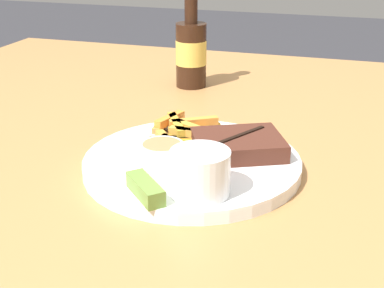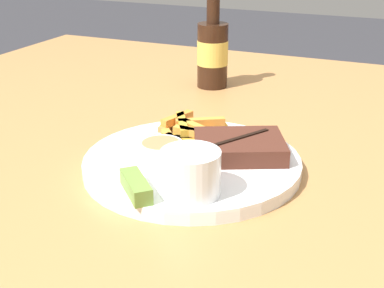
{
  "view_description": "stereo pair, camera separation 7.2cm",
  "coord_description": "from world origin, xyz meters",
  "px_view_note": "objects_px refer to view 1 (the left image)",
  "views": [
    {
      "loc": [
        0.2,
        -0.63,
        1.07
      ],
      "look_at": [
        0.0,
        0.0,
        0.79
      ],
      "focal_mm": 50.0,
      "sensor_mm": 36.0,
      "label": 1
    },
    {
      "loc": [
        0.26,
        -0.61,
        1.07
      ],
      "look_at": [
        0.0,
        0.0,
        0.79
      ],
      "focal_mm": 50.0,
      "sensor_mm": 36.0,
      "label": 2
    }
  ],
  "objects_px": {
    "dinner_plate": "(192,163)",
    "beer_bottle": "(191,51)",
    "steak_portion": "(238,145)",
    "coleslaw_cup": "(200,170)",
    "fork_utensil": "(158,140)",
    "pickle_spear": "(145,189)",
    "dipping_sauce_cup": "(162,152)"
  },
  "relations": [
    {
      "from": "dipping_sauce_cup",
      "to": "pickle_spear",
      "type": "xyz_separation_m",
      "value": [
        0.01,
        -0.1,
        -0.0
      ]
    },
    {
      "from": "dinner_plate",
      "to": "dipping_sauce_cup",
      "type": "xyz_separation_m",
      "value": [
        -0.03,
        -0.03,
        0.02
      ]
    },
    {
      "from": "dinner_plate",
      "to": "pickle_spear",
      "type": "relative_size",
      "value": 4.57
    },
    {
      "from": "dinner_plate",
      "to": "beer_bottle",
      "type": "bearing_deg",
      "value": 107.51
    },
    {
      "from": "dinner_plate",
      "to": "beer_bottle",
      "type": "xyz_separation_m",
      "value": [
        -0.12,
        0.38,
        0.06
      ]
    },
    {
      "from": "dinner_plate",
      "to": "steak_portion",
      "type": "bearing_deg",
      "value": 31.53
    },
    {
      "from": "coleslaw_cup",
      "to": "dipping_sauce_cup",
      "type": "height_order",
      "value": "coleslaw_cup"
    },
    {
      "from": "coleslaw_cup",
      "to": "dipping_sauce_cup",
      "type": "distance_m",
      "value": 0.1
    },
    {
      "from": "beer_bottle",
      "to": "fork_utensil",
      "type": "bearing_deg",
      "value": -80.89
    },
    {
      "from": "beer_bottle",
      "to": "steak_portion",
      "type": "bearing_deg",
      "value": -63.06
    },
    {
      "from": "dipping_sauce_cup",
      "to": "pickle_spear",
      "type": "height_order",
      "value": "dipping_sauce_cup"
    },
    {
      "from": "steak_portion",
      "to": "beer_bottle",
      "type": "xyz_separation_m",
      "value": [
        -0.18,
        0.35,
        0.04
      ]
    },
    {
      "from": "steak_portion",
      "to": "fork_utensil",
      "type": "xyz_separation_m",
      "value": [
        -0.12,
        0.01,
        -0.01
      ]
    },
    {
      "from": "dinner_plate",
      "to": "beer_bottle",
      "type": "distance_m",
      "value": 0.4
    },
    {
      "from": "dinner_plate",
      "to": "steak_portion",
      "type": "xyz_separation_m",
      "value": [
        0.06,
        0.03,
        0.02
      ]
    },
    {
      "from": "dipping_sauce_cup",
      "to": "fork_utensil",
      "type": "relative_size",
      "value": 0.49
    },
    {
      "from": "coleslaw_cup",
      "to": "beer_bottle",
      "type": "relative_size",
      "value": 0.34
    },
    {
      "from": "coleslaw_cup",
      "to": "dinner_plate",
      "type": "bearing_deg",
      "value": 112.53
    },
    {
      "from": "steak_portion",
      "to": "beer_bottle",
      "type": "distance_m",
      "value": 0.39
    },
    {
      "from": "pickle_spear",
      "to": "fork_utensil",
      "type": "height_order",
      "value": "pickle_spear"
    },
    {
      "from": "pickle_spear",
      "to": "fork_utensil",
      "type": "distance_m",
      "value": 0.17
    },
    {
      "from": "steak_portion",
      "to": "coleslaw_cup",
      "type": "height_order",
      "value": "coleslaw_cup"
    },
    {
      "from": "steak_portion",
      "to": "pickle_spear",
      "type": "distance_m",
      "value": 0.17
    },
    {
      "from": "steak_portion",
      "to": "fork_utensil",
      "type": "distance_m",
      "value": 0.12
    },
    {
      "from": "dinner_plate",
      "to": "fork_utensil",
      "type": "bearing_deg",
      "value": 147.32
    },
    {
      "from": "pickle_spear",
      "to": "beer_bottle",
      "type": "relative_size",
      "value": 0.31
    },
    {
      "from": "coleslaw_cup",
      "to": "pickle_spear",
      "type": "relative_size",
      "value": 1.1
    },
    {
      "from": "steak_portion",
      "to": "coleslaw_cup",
      "type": "xyz_separation_m",
      "value": [
        -0.02,
        -0.13,
        0.02
      ]
    },
    {
      "from": "coleslaw_cup",
      "to": "beer_bottle",
      "type": "height_order",
      "value": "beer_bottle"
    },
    {
      "from": "coleslaw_cup",
      "to": "pickle_spear",
      "type": "height_order",
      "value": "coleslaw_cup"
    },
    {
      "from": "beer_bottle",
      "to": "pickle_spear",
      "type": "bearing_deg",
      "value": -78.66
    },
    {
      "from": "dinner_plate",
      "to": "pickle_spear",
      "type": "distance_m",
      "value": 0.12
    }
  ]
}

